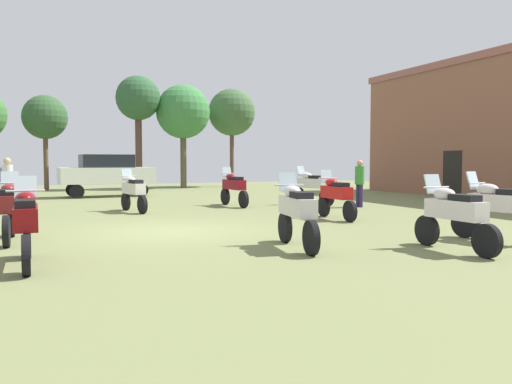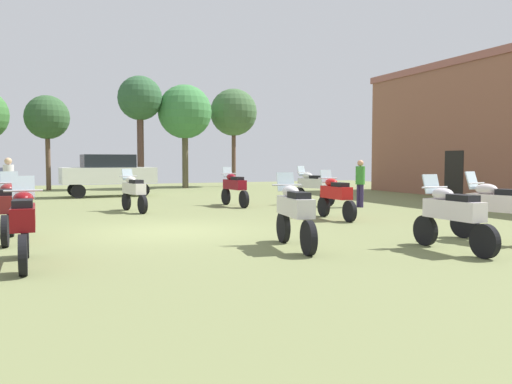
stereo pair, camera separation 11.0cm
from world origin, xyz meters
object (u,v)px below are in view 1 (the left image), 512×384
Objects in this scene: tree_2 at (232,113)px; person_2 at (8,180)px; car_2 at (107,172)px; person_1 at (360,180)px; tree_7 at (183,112)px; motorcycle_7 at (454,214)px; motorcycle_1 at (297,211)px; motorcycle_4 at (133,191)px; motorcycle_5 at (312,186)px; motorcycle_6 at (234,187)px; motorcycle_3 at (9,208)px; motorcycle_8 at (336,195)px; tree_5 at (45,118)px; motorcycle_2 at (499,208)px; tree_3 at (138,100)px; motorcycle_9 at (26,222)px.

person_2 is at bearing -134.53° from tree_2.
person_1 is at bearing -143.34° from car_2.
car_2 is at bearing -131.77° from tree_7.
motorcycle_7 is 14.31m from person_2.
motorcycle_1 reaches higher than motorcycle_4.
motorcycle_4 is 0.97× the size of motorcycle_5.
motorcycle_6 is (3.85, 0.70, 0.02)m from motorcycle_4.
person_2 is 18.70m from tree_2.
motorcycle_5 is (10.26, 5.35, 0.01)m from motorcycle_3.
tree_2 reaches higher than motorcycle_7.
motorcycle_7 is at bearing -92.69° from tree_7.
motorcycle_5 is 1.17× the size of person_2.
motorcycle_8 is 10.92m from person_2.
motorcycle_5 is at bearing 28.60° from motorcycle_3.
tree_2 is (12.50, 20.23, 4.13)m from motorcycle_3.
motorcycle_7 is 0.49× the size of car_2.
motorcycle_8 reaches higher than motorcycle_4.
motorcycle_3 is 0.40× the size of tree_5.
motorcycle_4 is at bearing -174.69° from motorcycle_6.
car_2 reaches higher than motorcycle_4.
motorcycle_7 reaches higher than motorcycle_8.
motorcycle_5 is at bearing -84.73° from tree_7.
motorcycle_2 is 0.50× the size of car_2.
car_2 is 2.53× the size of person_1.
person_1 is (4.14, -2.17, 0.29)m from motorcycle_6.
tree_3 is at bearing -26.80° from car_2.
tree_2 reaches higher than motorcycle_1.
motorcycle_8 is 0.31× the size of tree_3.
tree_3 is at bearing 67.25° from motorcycle_4.
motorcycle_6 is 1.05× the size of motorcycle_7.
motorcycle_3 is 20.39m from tree_5.
motorcycle_9 is 0.34× the size of tree_2.
person_2 is (-0.34, 7.17, 0.34)m from motorcycle_3.
motorcycle_6 is 0.35× the size of tree_7.
motorcycle_2 is 24.13m from tree_3.
tree_5 is (-7.58, 19.10, 3.45)m from motorcycle_8.
motorcycle_9 is (-6.99, -9.08, -0.01)m from motorcycle_6.
person_2 is 0.28× the size of tree_2.
tree_3 is at bearing -7.72° from tree_5.
motorcycle_5 is at bearing -58.01° from tree_5.
motorcycle_8 is at bearing 85.19° from motorcycle_2.
tree_5 reaches higher than motorcycle_9.
motorcycle_1 is 16.56m from car_2.
car_2 reaches higher than person_1.
motorcycle_9 is at bearing 114.28° from person_1.
tree_7 is at bearing 90.69° from motorcycle_8.
motorcycle_9 is 13.10m from person_1.
car_2 is (-1.61, 16.48, 0.44)m from motorcycle_1.
car_2 reaches higher than person_2.
motorcycle_6 is (-2.16, 10.24, -0.00)m from motorcycle_2.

